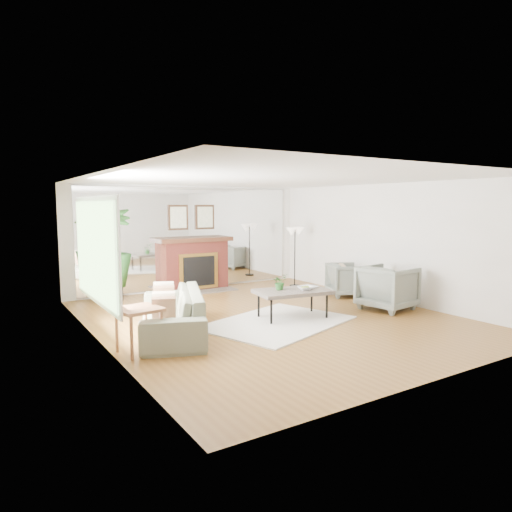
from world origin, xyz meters
TOP-DOWN VIEW (x-y plane):
  - ground at (0.00, 0.00)m, footprint 7.00×7.00m
  - wall_left at (-2.99, 0.00)m, footprint 0.02×7.00m
  - wall_right at (2.99, 0.00)m, footprint 0.02×7.00m
  - wall_back at (0.00, 3.49)m, footprint 6.00×0.02m
  - mirror_panel at (0.00, 3.47)m, footprint 5.40×0.04m
  - window_panel at (-2.96, 0.40)m, footprint 0.04×2.40m
  - fireplace at (0.00, 3.26)m, footprint 1.85×0.83m
  - area_rug at (-0.13, -0.39)m, footprint 2.90×2.45m
  - coffee_table at (0.30, -0.25)m, footprint 1.42×0.97m
  - sofa at (-1.91, 0.00)m, footprint 1.71×2.55m
  - armchair_back at (2.60, 0.77)m, footprint 1.07×1.05m
  - armchair_front at (2.32, -0.65)m, footprint 1.08×1.05m
  - side_table at (-2.65, -0.65)m, footprint 0.64×0.64m
  - potted_ficus at (-2.12, 3.06)m, footprint 1.21×1.21m
  - floor_lamp at (2.31, 2.36)m, footprint 0.48×0.27m
  - tabletop_plant at (0.11, -0.11)m, footprint 0.30×0.28m
  - fruit_bowl at (0.48, -0.38)m, footprint 0.33×0.33m
  - book at (0.62, -0.21)m, footprint 0.26×0.33m

SIDE VIEW (x-z plane):
  - ground at x=0.00m, z-range 0.00..0.00m
  - area_rug at x=-0.13m, z-range 0.00..0.03m
  - sofa at x=-1.91m, z-range 0.00..0.69m
  - armchair_back at x=2.60m, z-range 0.00..0.74m
  - armchair_front at x=2.32m, z-range 0.00..0.87m
  - coffee_table at x=0.30m, z-range 0.22..0.75m
  - side_table at x=-2.65m, z-range 0.22..0.85m
  - book at x=0.62m, z-range 0.53..0.55m
  - fruit_bowl at x=0.48m, z-range 0.53..0.59m
  - fireplace at x=0.00m, z-range -0.37..1.68m
  - tabletop_plant at x=0.11m, z-range 0.53..0.81m
  - potted_ficus at x=-2.12m, z-range 0.07..2.14m
  - wall_left at x=-2.99m, z-range 0.00..2.50m
  - wall_right at x=2.99m, z-range 0.00..2.50m
  - wall_back at x=0.00m, z-range 0.00..2.50m
  - mirror_panel at x=0.00m, z-range 0.05..2.45m
  - floor_lamp at x=2.31m, z-range 0.53..2.02m
  - window_panel at x=-2.96m, z-range 0.60..2.10m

